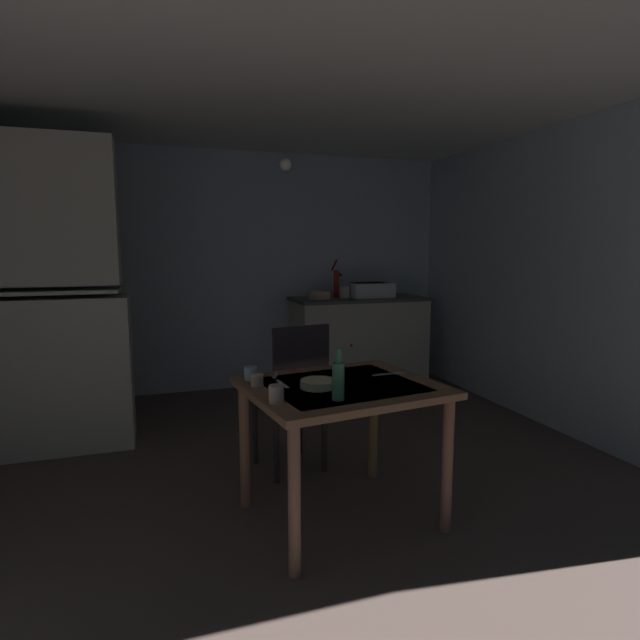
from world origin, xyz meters
TOP-DOWN VIEW (x-y plane):
  - ground_plane at (0.00, 0.00)m, footprint 5.29×5.29m
  - wall_back at (0.00, 1.85)m, footprint 4.39×0.10m
  - wall_right at (2.20, 0.00)m, footprint 0.10×3.70m
  - ceiling_slab at (0.00, 0.00)m, footprint 4.39×3.70m
  - hutch_cabinet at (-1.58, 0.60)m, footprint 1.09×0.46m
  - counter_cabinet at (1.16, 1.48)m, footprint 1.38×0.64m
  - sink_basin at (1.27, 1.48)m, footprint 0.44×0.34m
  - hand_pump at (0.93, 1.53)m, footprint 0.05×0.27m
  - mixing_bowl_counter at (0.71, 1.43)m, footprint 0.22×0.22m
  - stoneware_crock at (0.99, 1.46)m, footprint 0.11×0.11m
  - dining_table at (0.04, -0.97)m, footprint 1.07×0.95m
  - chair_far_side at (-0.04, -0.33)m, footprint 0.47×0.47m
  - serving_bowl_wide at (-0.09, -0.99)m, footprint 0.18×0.18m
  - mug_dark at (-0.35, -1.18)m, footprint 0.07×0.07m
  - mug_tall at (-0.39, -0.74)m, footprint 0.07×0.07m
  - teacup_mint at (-0.38, -0.87)m, footprint 0.07×0.07m
  - glass_bottle at (-0.07, -1.23)m, footprint 0.06×0.06m
  - table_knife at (0.37, -0.86)m, footprint 0.20×0.03m
  - teaspoon_near_bowl at (-0.25, -0.88)m, footprint 0.04×0.16m
  - teaspoon_by_cup at (-0.24, -0.69)m, footprint 0.06×0.12m
  - pendant_bulb at (0.02, 0.05)m, footprint 0.08×0.08m

SIDE VIEW (x-z plane):
  - ground_plane at x=0.00m, z-range 0.00..0.00m
  - counter_cabinet at x=1.16m, z-range 0.00..0.94m
  - chair_far_side at x=-0.04m, z-range 0.02..1.00m
  - dining_table at x=0.04m, z-range 0.27..1.01m
  - table_knife at x=0.37m, z-range 0.74..0.75m
  - teaspoon_near_bowl at x=-0.25m, z-range 0.74..0.75m
  - teaspoon_by_cup at x=-0.24m, z-range 0.74..0.75m
  - serving_bowl_wide at x=-0.09m, z-range 0.74..0.78m
  - teacup_mint at x=-0.38m, z-range 0.74..0.80m
  - mug_tall at x=-0.39m, z-range 0.74..0.81m
  - mug_dark at x=-0.35m, z-range 0.74..0.82m
  - glass_bottle at x=-0.07m, z-range 0.72..0.96m
  - mixing_bowl_counter at x=0.71m, z-range 0.94..1.02m
  - stoneware_crock at x=0.99m, z-range 0.94..1.05m
  - sink_basin at x=1.27m, z-range 0.94..1.09m
  - hutch_cabinet at x=-1.58m, z-range -0.07..2.13m
  - hand_pump at x=0.93m, z-range 0.91..1.30m
  - wall_back at x=0.00m, z-range 0.00..2.39m
  - wall_right at x=2.20m, z-range 0.00..2.39m
  - pendant_bulb at x=0.02m, z-range 1.96..2.04m
  - ceiling_slab at x=0.00m, z-range 2.39..2.49m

